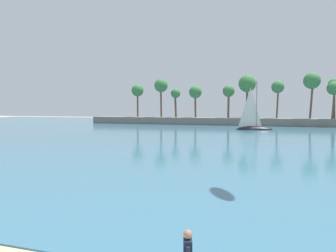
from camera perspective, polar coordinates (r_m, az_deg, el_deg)
The scene contains 3 objects.
sea at distance 65.70m, azimuth 13.62°, elevation -0.70°, with size 220.00×114.11×0.06m, color #386B84.
palm_headland at distance 82.66m, azimuth 15.73°, elevation 2.83°, with size 85.74×6.69×12.77m.
sailboat_mid_bay at distance 66.72m, azimuth 14.47°, elevation 0.16°, with size 7.22×3.17×10.12m.
Camera 1 is at (6.03, -0.71, 4.49)m, focal length 35.56 mm.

